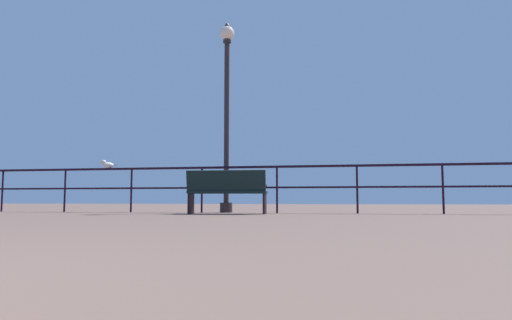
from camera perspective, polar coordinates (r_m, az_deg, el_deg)
pier_railing at (r=9.89m, az=-2.17°, el=-2.35°), size 25.26×0.05×1.02m
bench_near_left at (r=9.07m, az=-3.70°, el=-3.71°), size 1.61×0.67×0.87m
lamppost_center at (r=10.45m, az=-3.71°, el=7.49°), size 0.33×0.33×4.40m
seagull_on_rail at (r=11.03m, az=-18.19°, el=-0.54°), size 0.31×0.32×0.18m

